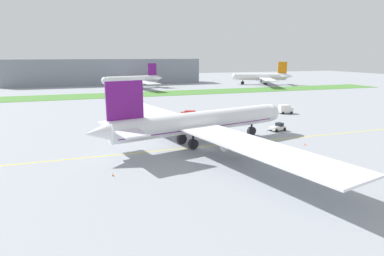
{
  "coord_description": "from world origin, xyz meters",
  "views": [
    {
      "loc": [
        -25.32,
        -66.12,
        20.42
      ],
      "look_at": [
        -0.52,
        5.93,
        3.38
      ],
      "focal_mm": 30.43,
      "sensor_mm": 36.0,
      "label": 1
    }
  ],
  "objects_px": {
    "airliner_foreground": "(197,123)",
    "traffic_cone_port_wing": "(113,174)",
    "service_truck_baggage_loader": "(285,109)",
    "parked_airliner_far_left": "(133,80)",
    "ground_crew_wingwalker_port": "(185,134)",
    "pushback_tug": "(278,127)",
    "parked_airliner_far_centre": "(262,77)",
    "traffic_cone_near_nose": "(305,144)",
    "service_truck_fuel_bowser": "(188,115)",
    "traffic_cone_starboard_wing": "(321,160)"
  },
  "relations": [
    {
      "from": "pushback_tug",
      "to": "traffic_cone_port_wing",
      "type": "xyz_separation_m",
      "value": [
        -46.69,
        -20.43,
        -0.74
      ]
    },
    {
      "from": "traffic_cone_port_wing",
      "to": "service_truck_baggage_loader",
      "type": "height_order",
      "value": "service_truck_baggage_loader"
    },
    {
      "from": "pushback_tug",
      "to": "traffic_cone_near_nose",
      "type": "relative_size",
      "value": 10.89
    },
    {
      "from": "traffic_cone_starboard_wing",
      "to": "parked_airliner_far_left",
      "type": "relative_size",
      "value": 0.01
    },
    {
      "from": "pushback_tug",
      "to": "traffic_cone_near_nose",
      "type": "height_order",
      "value": "pushback_tug"
    },
    {
      "from": "airliner_foreground",
      "to": "ground_crew_wingwalker_port",
      "type": "distance_m",
      "value": 8.7
    },
    {
      "from": "pushback_tug",
      "to": "parked_airliner_far_left",
      "type": "distance_m",
      "value": 135.41
    },
    {
      "from": "traffic_cone_port_wing",
      "to": "ground_crew_wingwalker_port",
      "type": "bearing_deg",
      "value": 47.22
    },
    {
      "from": "ground_crew_wingwalker_port",
      "to": "parked_airliner_far_centre",
      "type": "relative_size",
      "value": 0.02
    },
    {
      "from": "service_truck_baggage_loader",
      "to": "service_truck_fuel_bowser",
      "type": "bearing_deg",
      "value": 178.16
    },
    {
      "from": "airliner_foreground",
      "to": "traffic_cone_near_nose",
      "type": "height_order",
      "value": "airliner_foreground"
    },
    {
      "from": "traffic_cone_near_nose",
      "to": "service_truck_fuel_bowser",
      "type": "bearing_deg",
      "value": 112.28
    },
    {
      "from": "service_truck_fuel_bowser",
      "to": "ground_crew_wingwalker_port",
      "type": "bearing_deg",
      "value": -110.22
    },
    {
      "from": "traffic_cone_near_nose",
      "to": "traffic_cone_starboard_wing",
      "type": "relative_size",
      "value": 1.0
    },
    {
      "from": "traffic_cone_near_nose",
      "to": "service_truck_baggage_loader",
      "type": "relative_size",
      "value": 0.11
    },
    {
      "from": "service_truck_baggage_loader",
      "to": "parked_airliner_far_left",
      "type": "distance_m",
      "value": 117.22
    },
    {
      "from": "ground_crew_wingwalker_port",
      "to": "pushback_tug",
      "type": "bearing_deg",
      "value": -3.04
    },
    {
      "from": "pushback_tug",
      "to": "service_truck_fuel_bowser",
      "type": "bearing_deg",
      "value": 127.24
    },
    {
      "from": "service_truck_fuel_bowser",
      "to": "airliner_foreground",
      "type": "bearing_deg",
      "value": -104.72
    },
    {
      "from": "traffic_cone_starboard_wing",
      "to": "parked_airliner_far_left",
      "type": "height_order",
      "value": "parked_airliner_far_left"
    },
    {
      "from": "pushback_tug",
      "to": "airliner_foreground",
      "type": "bearing_deg",
      "value": -166.75
    },
    {
      "from": "ground_crew_wingwalker_port",
      "to": "parked_airliner_far_left",
      "type": "height_order",
      "value": "parked_airliner_far_left"
    },
    {
      "from": "service_truck_baggage_loader",
      "to": "parked_airliner_far_left",
      "type": "height_order",
      "value": "parked_airliner_far_left"
    },
    {
      "from": "ground_crew_wingwalker_port",
      "to": "service_truck_baggage_loader",
      "type": "bearing_deg",
      "value": 25.59
    },
    {
      "from": "pushback_tug",
      "to": "service_truck_baggage_loader",
      "type": "height_order",
      "value": "service_truck_baggage_loader"
    },
    {
      "from": "pushback_tug",
      "to": "ground_crew_wingwalker_port",
      "type": "distance_m",
      "value": 26.52
    },
    {
      "from": "airliner_foreground",
      "to": "traffic_cone_port_wing",
      "type": "bearing_deg",
      "value": -145.26
    },
    {
      "from": "traffic_cone_port_wing",
      "to": "parked_airliner_far_left",
      "type": "distance_m",
      "value": 157.14
    },
    {
      "from": "traffic_cone_starboard_wing",
      "to": "traffic_cone_near_nose",
      "type": "bearing_deg",
      "value": 67.09
    },
    {
      "from": "airliner_foreground",
      "to": "parked_airliner_far_centre",
      "type": "relative_size",
      "value": 1.26
    },
    {
      "from": "traffic_cone_port_wing",
      "to": "parked_airliner_far_centre",
      "type": "relative_size",
      "value": 0.01
    },
    {
      "from": "pushback_tug",
      "to": "parked_airliner_far_centre",
      "type": "height_order",
      "value": "parked_airliner_far_centre"
    },
    {
      "from": "ground_crew_wingwalker_port",
      "to": "parked_airliner_far_centre",
      "type": "height_order",
      "value": "parked_airliner_far_centre"
    },
    {
      "from": "airliner_foreground",
      "to": "traffic_cone_port_wing",
      "type": "relative_size",
      "value": 140.8
    },
    {
      "from": "traffic_cone_port_wing",
      "to": "service_truck_baggage_loader",
      "type": "relative_size",
      "value": 0.11
    },
    {
      "from": "traffic_cone_port_wing",
      "to": "parked_airliner_far_left",
      "type": "xyz_separation_m",
      "value": [
        28.23,
        154.51,
        4.95
      ]
    },
    {
      "from": "airliner_foreground",
      "to": "parked_airliner_far_centre",
      "type": "bearing_deg",
      "value": 54.07
    },
    {
      "from": "traffic_cone_port_wing",
      "to": "parked_airliner_far_centre",
      "type": "xyz_separation_m",
      "value": [
        119.39,
        150.59,
        5.17
      ]
    },
    {
      "from": "ground_crew_wingwalker_port",
      "to": "traffic_cone_near_nose",
      "type": "xyz_separation_m",
      "value": [
        24.11,
        -16.09,
        -0.7
      ]
    },
    {
      "from": "airliner_foreground",
      "to": "traffic_cone_starboard_wing",
      "type": "distance_m",
      "value": 27.78
    },
    {
      "from": "airliner_foreground",
      "to": "traffic_cone_starboard_wing",
      "type": "bearing_deg",
      "value": -45.8
    },
    {
      "from": "airliner_foreground",
      "to": "pushback_tug",
      "type": "distance_m",
      "value": 27.13
    },
    {
      "from": "traffic_cone_starboard_wing",
      "to": "service_truck_baggage_loader",
      "type": "xyz_separation_m",
      "value": [
        25.14,
        48.49,
        1.38
      ]
    },
    {
      "from": "pushback_tug",
      "to": "traffic_cone_starboard_wing",
      "type": "xyz_separation_m",
      "value": [
        -7.04,
        -25.73,
        -0.74
      ]
    },
    {
      "from": "airliner_foreground",
      "to": "traffic_cone_port_wing",
      "type": "height_order",
      "value": "airliner_foreground"
    },
    {
      "from": "traffic_cone_starboard_wing",
      "to": "parked_airliner_far_centre",
      "type": "bearing_deg",
      "value": 62.91
    },
    {
      "from": "airliner_foreground",
      "to": "traffic_cone_port_wing",
      "type": "distance_m",
      "value": 25.57
    },
    {
      "from": "traffic_cone_starboard_wing",
      "to": "service_truck_baggage_loader",
      "type": "bearing_deg",
      "value": 62.6
    },
    {
      "from": "service_truck_baggage_loader",
      "to": "traffic_cone_starboard_wing",
      "type": "bearing_deg",
      "value": -117.4
    },
    {
      "from": "service_truck_fuel_bowser",
      "to": "traffic_cone_starboard_wing",
      "type": "bearing_deg",
      "value": -77.34
    }
  ]
}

